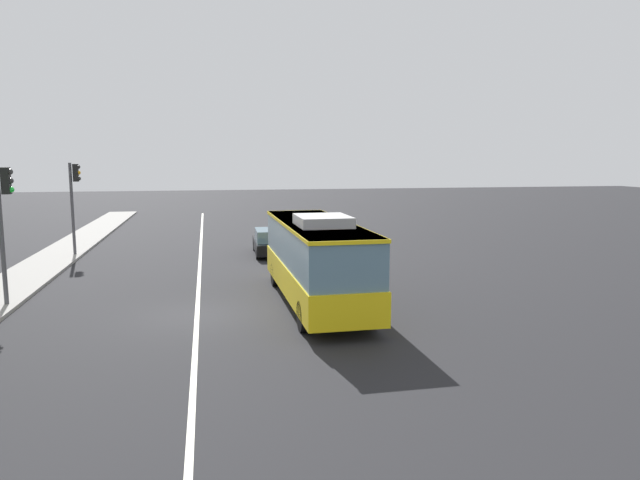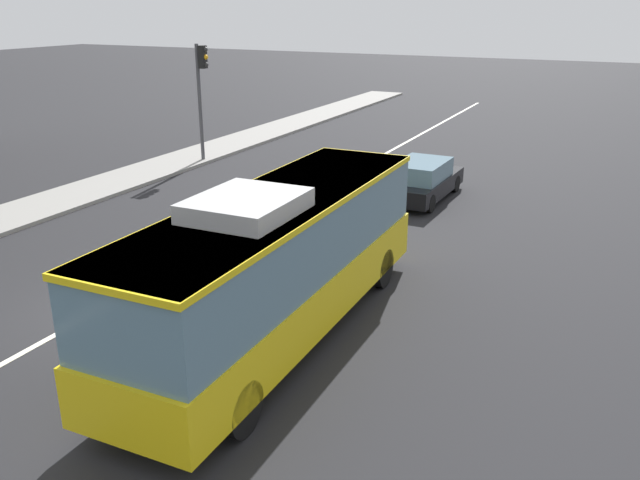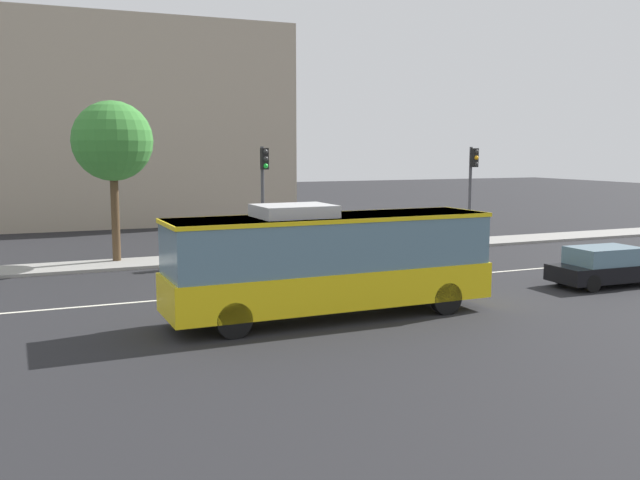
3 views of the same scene
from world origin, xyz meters
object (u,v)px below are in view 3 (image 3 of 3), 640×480
Objects in this scene: traffic_light_far_corner at (472,179)px; street_tree_kerbside_centre at (113,142)px; sedan_black at (607,266)px; traffic_light_near_corner at (264,183)px; transit_bus at (330,258)px.

street_tree_kerbside_centre is (-17.68, 1.80, 1.83)m from traffic_light_far_corner.
sedan_black is 14.82m from traffic_light_near_corner.
traffic_light_far_corner is at bearing 39.72° from transit_bus.
transit_bus is at bearing -176.10° from sedan_black.
street_tree_kerbside_centre reaches higher than traffic_light_far_corner.
transit_bus is 11.40m from traffic_light_near_corner.
street_tree_kerbside_centre is at bearing -107.99° from traffic_light_near_corner.
traffic_light_near_corner is 1.00× the size of traffic_light_far_corner.
traffic_light_far_corner is 17.86m from street_tree_kerbside_centre.
sedan_black is 0.87× the size of traffic_light_near_corner.
street_tree_kerbside_centre is at bearing 144.07° from sedan_black.
street_tree_kerbside_centre is (-16.22, 12.45, 4.67)m from sedan_black.
transit_bus is 14.20m from street_tree_kerbside_centre.
sedan_black is 11.12m from traffic_light_far_corner.
transit_bus is 17.18m from traffic_light_far_corner.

